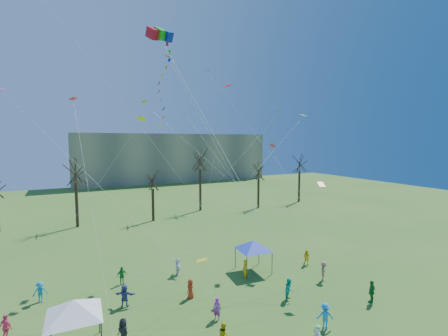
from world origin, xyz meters
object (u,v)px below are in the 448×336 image
distant_building (173,157)px  canopy_tent_white (74,308)px  canopy_tent_blue (253,245)px  big_box_kite (166,90)px

distant_building → canopy_tent_white: distant_building is taller
distant_building → canopy_tent_blue: (-14.65, -71.66, -4.85)m
big_box_kite → canopy_tent_blue: 17.05m
canopy_tent_blue → distant_building: bearing=78.4°
big_box_kite → canopy_tent_white: size_ratio=5.05×
distant_building → canopy_tent_blue: 73.31m
distant_building → canopy_tent_blue: size_ratio=14.46×
big_box_kite → canopy_tent_white: bearing=-158.3°
distant_building → big_box_kite: size_ratio=2.66×
canopy_tent_white → canopy_tent_blue: size_ratio=1.08×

